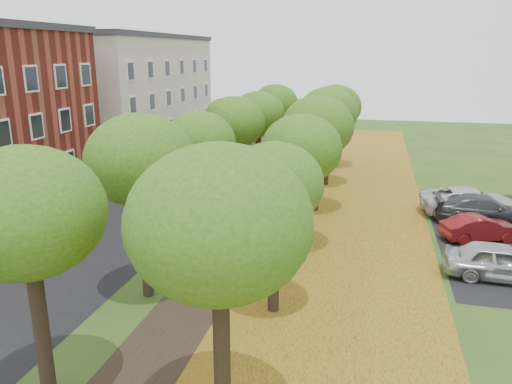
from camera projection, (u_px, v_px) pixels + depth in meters
The scene contains 10 objects.
street_asphalt at pixel (132, 213), 28.45m from camera, with size 8.00×70.00×0.01m, color black.
footpath at pixel (259, 223), 26.76m from camera, with size 3.20×70.00×0.01m, color black.
leaf_verge at pixel (354, 230), 25.63m from camera, with size 7.50×70.00×0.01m, color #B59821.
tree_row_west at pixel (219, 133), 25.96m from camera, with size 3.70×33.70×6.41m.
tree_row_east at pixel (310, 136), 24.88m from camera, with size 3.70×33.70×6.41m.
building_cream at pixel (125, 93), 46.03m from camera, with size 10.30×20.30×10.40m.
car_silver at pixel (502, 262), 19.96m from camera, with size 1.78×4.42×1.50m, color #BAB9BF.
car_red at pixel (480, 228), 24.17m from camera, with size 1.30×3.72×1.23m, color maroon.
car_grey at pixel (483, 210), 26.62m from camera, with size 2.06×5.06×1.47m, color #36363B.
car_white at pixel (472, 202), 27.85m from camera, with size 2.56×5.55×1.54m, color silver.
Camera 1 is at (5.74, -9.65, 8.84)m, focal length 35.00 mm.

